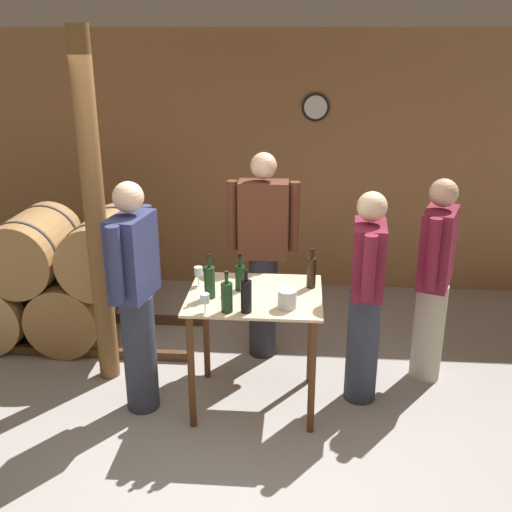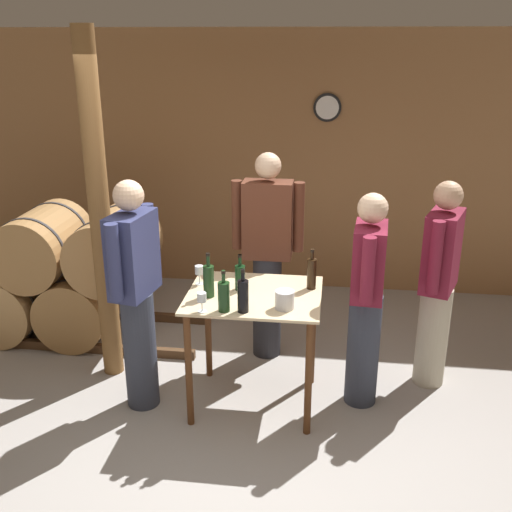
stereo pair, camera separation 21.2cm
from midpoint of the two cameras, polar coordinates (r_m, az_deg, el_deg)
name	(u,v)px [view 2 (the right image)]	position (r m, az deg, el deg)	size (l,w,h in m)	color
ground_plane	(230,451)	(4.23, -1.00, -18.06)	(14.00, 14.00, 0.00)	#9E9993
back_wall	(276,164)	(6.36, 2.85, 8.74)	(8.40, 0.08, 2.70)	#996B42
barrel_rack	(64,275)	(5.67, -16.79, -1.75)	(2.87, 0.84, 1.20)	#4C331E
tasting_table	(254,316)	(4.33, 1.24, -5.77)	(0.95, 0.78, 0.90)	beige
wooden_post	(100,214)	(4.65, -13.41, 3.86)	(0.16, 0.16, 2.70)	brown
wine_bottle_far_left	(209,280)	(4.17, -3.08, -2.34)	(0.08, 0.08, 0.32)	#193819
wine_bottle_left	(224,296)	(3.96, -1.55, -3.83)	(0.08, 0.08, 0.29)	#193819
wine_bottle_center	(240,277)	(4.29, -0.11, -1.99)	(0.07, 0.07, 0.27)	black
wine_bottle_right	(243,295)	(3.94, 0.30, -3.78)	(0.07, 0.07, 0.30)	black
wine_bottle_far_right	(312,273)	(4.33, 6.73, -1.62)	(0.07, 0.07, 0.30)	black
wine_glass_near_left	(199,271)	(4.39, -4.06, -1.43)	(0.06, 0.06, 0.14)	silver
wine_glass_near_center	(202,298)	(3.96, -3.66, -4.04)	(0.06, 0.06, 0.14)	silver
ice_bucket	(285,300)	(4.02, 4.26, -4.18)	(0.13, 0.13, 0.13)	silver
person_host	(267,252)	(4.94, 2.32, 0.34)	(0.59, 0.24, 1.77)	#232328
person_visitor_with_scarf	(136,292)	(4.30, -10.00, -3.44)	(0.29, 0.58, 1.72)	#333847
person_visitor_bearded	(367,298)	(4.38, 11.86, -3.91)	(0.25, 0.59, 1.63)	#333847
person_visitor_near_door	(439,282)	(4.77, 18.22, -2.36)	(0.34, 0.56, 1.65)	#B7AD93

